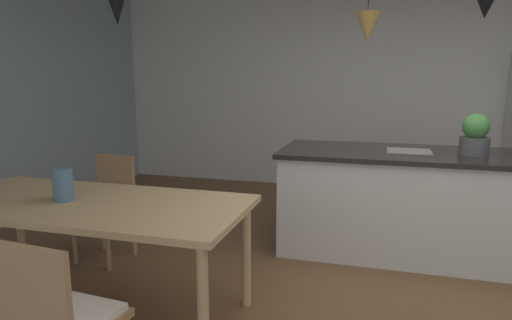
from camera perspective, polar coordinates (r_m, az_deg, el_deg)
name	(u,v)px	position (r m, az deg, el deg)	size (l,w,h in m)	color
ground_plane	(422,312)	(3.31, 20.62, -17.90)	(10.00, 8.40, 0.04)	brown
wall_back_kitchen	(410,91)	(6.18, 19.21, 8.46)	(10.00, 0.12, 2.70)	white
dining_table	(89,211)	(3.00, -20.78, -6.21)	(2.01, 0.90, 0.76)	tan
chair_far_left	(107,204)	(3.95, -18.71, -5.35)	(0.43, 0.43, 0.87)	#A87F56
kitchen_island	(412,202)	(4.07, 19.46, -5.11)	(2.26, 0.93, 0.91)	silver
pendant_over_table	(117,2)	(2.91, -17.56, 18.84)	(0.17, 0.17, 0.87)	black
pendant_over_island_main	(367,27)	(3.94, 14.18, 16.33)	(0.21, 0.21, 0.89)	black
pendant_over_island_aux	(485,5)	(4.02, 27.51, 17.31)	(0.17, 0.17, 0.73)	black
potted_plant_on_island	(475,135)	(4.01, 26.44, 2.87)	(0.23, 0.23, 0.34)	#4C4C51
vase_on_dining_table	(63,184)	(3.02, -23.66, -2.91)	(0.13, 0.13, 0.21)	slate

